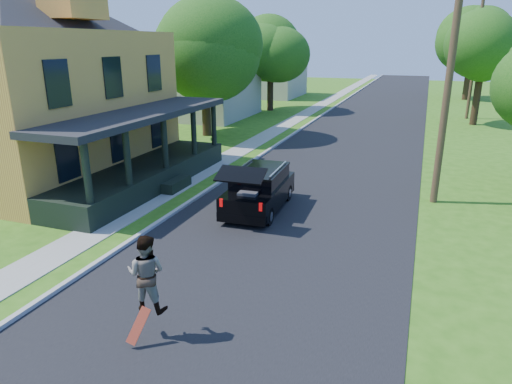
% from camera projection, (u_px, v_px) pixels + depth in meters
% --- Properties ---
extents(ground, '(140.00, 140.00, 0.00)m').
position_uv_depth(ground, '(245.00, 280.00, 11.55)').
color(ground, '#2E6113').
rests_on(ground, ground).
extents(street, '(8.00, 120.00, 0.02)m').
position_uv_depth(street, '(359.00, 136.00, 29.38)').
color(street, black).
rests_on(street, ground).
extents(curb, '(0.15, 120.00, 0.12)m').
position_uv_depth(curb, '(298.00, 132.00, 30.71)').
color(curb, '#A09F9A').
rests_on(curb, ground).
extents(sidewalk, '(1.30, 120.00, 0.03)m').
position_uv_depth(sidewalk, '(276.00, 130.00, 31.22)').
color(sidewalk, gray).
rests_on(sidewalk, ground).
extents(front_walk, '(6.50, 1.20, 0.03)m').
position_uv_depth(front_walk, '(94.00, 180.00, 20.02)').
color(front_walk, gray).
rests_on(front_walk, ground).
extents(main_house, '(15.56, 15.56, 10.10)m').
position_uv_depth(main_house, '(18.00, 62.00, 19.56)').
color(main_house, '#F0B046').
rests_on(main_house, ground).
extents(neighbor_house_mid, '(12.78, 12.78, 8.30)m').
position_uv_depth(neighbor_house_mid, '(197.00, 63.00, 36.07)').
color(neighbor_house_mid, '#A8A394').
rests_on(neighbor_house_mid, ground).
extents(neighbor_house_far, '(12.78, 12.78, 8.30)m').
position_uv_depth(neighbor_house_far, '(264.00, 57.00, 50.34)').
color(neighbor_house_far, '#A8A394').
rests_on(neighbor_house_far, ground).
extents(black_suv, '(1.82, 4.36, 2.00)m').
position_uv_depth(black_suv, '(259.00, 189.00, 16.18)').
color(black_suv, black).
rests_on(black_suv, ground).
extents(skateboarder, '(0.88, 0.74, 1.62)m').
position_uv_depth(skateboarder, '(146.00, 273.00, 9.00)').
color(skateboarder, black).
rests_on(skateboarder, ground).
extents(skateboard, '(0.39, 0.40, 0.72)m').
position_uv_depth(skateboard, '(139.00, 327.00, 8.93)').
color(skateboard, '#AB270E').
rests_on(skateboard, ground).
extents(tree_left_mid, '(7.66, 7.45, 8.72)m').
position_uv_depth(tree_left_mid, '(204.00, 46.00, 27.94)').
color(tree_left_mid, black).
rests_on(tree_left_mid, ground).
extents(tree_left_far, '(7.23, 7.03, 8.30)m').
position_uv_depth(tree_left_far, '(270.00, 49.00, 38.88)').
color(tree_left_far, black).
rests_on(tree_left_far, ground).
extents(tree_right_mid, '(5.59, 5.30, 7.83)m').
position_uv_depth(tree_right_mid, '(483.00, 48.00, 31.78)').
color(tree_right_mid, black).
rests_on(tree_right_mid, ground).
extents(tree_right_far, '(7.88, 8.05, 10.05)m').
position_uv_depth(tree_right_far, '(474.00, 34.00, 46.06)').
color(tree_right_far, black).
rests_on(tree_right_far, ground).
extents(utility_pole_near, '(1.56, 0.54, 9.45)m').
position_uv_depth(utility_pole_near, '(450.00, 69.00, 15.72)').
color(utility_pole_near, '#42341E').
rests_on(utility_pole_near, ground).
extents(utility_pole_far, '(1.51, 0.28, 9.50)m').
position_uv_depth(utility_pole_far, '(476.00, 54.00, 34.59)').
color(utility_pole_far, '#42341E').
rests_on(utility_pole_far, ground).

